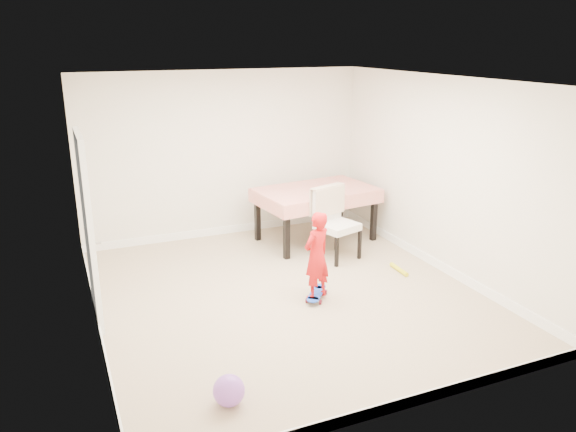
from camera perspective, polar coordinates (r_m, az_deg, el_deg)
name	(u,v)px	position (r m, az deg, el deg)	size (l,w,h in m)	color
ground	(287,294)	(7.05, -0.11, -7.93)	(5.00, 5.00, 0.00)	tan
ceiling	(287,82)	(6.38, -0.13, 13.47)	(4.50, 5.00, 0.04)	silver
wall_back	(225,155)	(8.88, -6.41, 6.17)	(4.50, 0.04, 2.60)	silver
wall_front	(409,269)	(4.54, 12.23, -5.33)	(4.50, 0.04, 2.60)	silver
wall_left	(87,216)	(6.12, -19.72, 0.02)	(0.04, 5.00, 2.60)	silver
wall_right	(442,176)	(7.72, 15.34, 3.94)	(0.04, 5.00, 2.60)	silver
door	(89,232)	(6.49, -19.60, -1.55)	(0.10, 0.94, 2.11)	white
baseboard_back	(227,230)	(9.21, -6.17, -1.40)	(4.50, 0.02, 0.12)	white
baseboard_front	(401,404)	(5.14, 11.37, -18.23)	(4.50, 0.02, 0.12)	white
baseboard_left	(99,324)	(6.58, -18.69, -10.34)	(0.02, 5.00, 0.12)	white
baseboard_right	(435,263)	(8.10, 14.70, -4.61)	(0.02, 5.00, 0.12)	white
dining_table	(316,215)	(8.75, 2.83, 0.14)	(1.77, 1.11, 0.84)	red
dining_chair	(337,224)	(8.02, 5.03, -0.81)	(0.56, 0.64, 1.04)	silver
skateboard	(316,295)	(6.94, 2.91, -8.04)	(0.53, 0.19, 0.08)	blue
child	(317,258)	(6.70, 2.92, -4.32)	(0.40, 0.26, 1.08)	red
balloon	(229,391)	(5.09, -6.03, -17.22)	(0.28, 0.28, 0.28)	#9755CC
foam_toy	(399,269)	(7.84, 11.20, -5.34)	(0.06, 0.06, 0.40)	yellow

